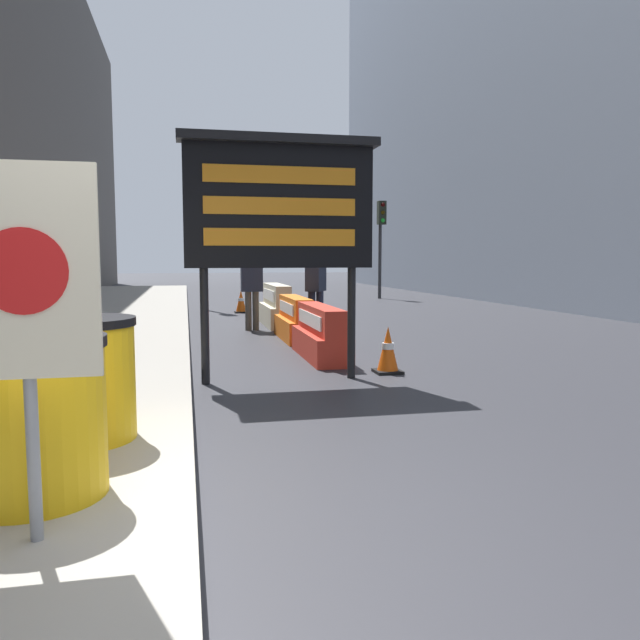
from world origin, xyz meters
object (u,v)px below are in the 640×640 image
object	(u,v)px
barrel_drum_middle	(78,379)
traffic_cone_near	(388,350)
traffic_cone_mid	(241,302)
warning_sign	(25,292)
message_board	(279,205)
pedestrian_passerby	(252,283)
jersey_barrier_cream	(277,308)
traffic_light_far_side	(381,228)
barrel_drum_foreground	(30,417)
pedestrian_worker	(316,281)
jersey_barrier_red_striped	(320,335)
traffic_light_near_curb	(202,222)
jersey_barrier_orange_near	(295,321)

from	to	relation	value
barrel_drum_middle	traffic_cone_near	size ratio (longest dim) A/B	1.48
traffic_cone_mid	warning_sign	bearing A→B (deg)	-98.88
message_board	pedestrian_passerby	xyz separation A→B (m)	(0.22, 5.38, -1.13)
jersey_barrier_cream	traffic_light_far_side	distance (m)	9.93
barrel_drum_foreground	pedestrian_worker	xyz separation A→B (m)	(3.29, 8.00, 0.44)
barrel_drum_foreground	jersey_barrier_cream	size ratio (longest dim) A/B	0.43
jersey_barrier_red_striped	traffic_light_near_curb	world-z (taller)	traffic_light_near_curb
barrel_drum_foreground	message_board	xyz separation A→B (m)	(1.96, 3.71, 1.50)
barrel_drum_middle	warning_sign	size ratio (longest dim) A/B	0.51
traffic_light_near_curb	pedestrian_passerby	world-z (taller)	traffic_light_near_curb
jersey_barrier_cream	traffic_light_near_curb	distance (m)	5.18
barrel_drum_middle	warning_sign	world-z (taller)	warning_sign
jersey_barrier_cream	barrel_drum_foreground	bearing A→B (deg)	-105.82
warning_sign	traffic_cone_mid	bearing A→B (deg)	81.12
barrel_drum_foreground	pedestrian_passerby	xyz separation A→B (m)	(2.18, 9.09, 0.37)
warning_sign	traffic_light_far_side	world-z (taller)	traffic_light_far_side
barrel_drum_middle	pedestrian_worker	size ratio (longest dim) A/B	0.51
barrel_drum_foreground	jersey_barrier_cream	xyz separation A→B (m)	(2.80, 9.89, -0.20)
barrel_drum_middle	jersey_barrier_orange_near	size ratio (longest dim) A/B	0.49
barrel_drum_middle	jersey_barrier_red_striped	world-z (taller)	barrel_drum_middle
traffic_light_near_curb	message_board	bearing A→B (deg)	-86.79
warning_sign	traffic_light_near_curb	size ratio (longest dim) A/B	0.52
traffic_cone_mid	traffic_cone_near	bearing A→B (deg)	-83.42
jersey_barrier_red_striped	pedestrian_passerby	bearing A→B (deg)	99.41
jersey_barrier_red_striped	jersey_barrier_orange_near	bearing A→B (deg)	90.00
barrel_drum_foreground	message_board	world-z (taller)	message_board
barrel_drum_foreground	jersey_barrier_cream	bearing A→B (deg)	74.18
jersey_barrier_orange_near	traffic_light_far_side	world-z (taller)	traffic_light_far_side
barrel_drum_foreground	traffic_light_near_curb	distance (m)	14.59
traffic_cone_mid	traffic_light_near_curb	bearing A→B (deg)	130.80
warning_sign	jersey_barrier_red_striped	xyz separation A→B (m)	(2.66, 5.94, -0.99)
message_board	traffic_light_far_side	size ratio (longest dim) A/B	0.82
warning_sign	pedestrian_passerby	distance (m)	9.92
traffic_light_near_curb	pedestrian_worker	size ratio (longest dim) A/B	1.93
traffic_cone_mid	pedestrian_passerby	xyz separation A→B (m)	(-0.14, -4.20, 0.67)
message_board	traffic_light_near_curb	world-z (taller)	traffic_light_near_curb
barrel_drum_middle	traffic_cone_near	distance (m)	4.38
barrel_drum_foreground	jersey_barrier_cream	distance (m)	10.28
barrel_drum_middle	traffic_cone_mid	distance (m)	12.39
message_board	traffic_cone_mid	distance (m)	9.75
message_board	pedestrian_passerby	world-z (taller)	message_board
barrel_drum_middle	traffic_cone_near	world-z (taller)	barrel_drum_middle
traffic_light_far_side	jersey_barrier_orange_near	bearing A→B (deg)	-115.22
jersey_barrier_orange_near	traffic_light_near_curb	xyz separation A→B (m)	(-1.44, 6.90, 2.14)
jersey_barrier_orange_near	barrel_drum_middle	bearing A→B (deg)	-113.10
traffic_cone_near	pedestrian_worker	xyz separation A→B (m)	(-0.11, 4.06, 0.74)
message_board	pedestrian_passerby	bearing A→B (deg)	87.64
traffic_cone_mid	traffic_light_far_side	size ratio (longest dim) A/B	0.18
barrel_drum_foreground	jersey_barrier_orange_near	world-z (taller)	barrel_drum_foreground
jersey_barrier_red_striped	pedestrian_passerby	size ratio (longest dim) A/B	1.22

